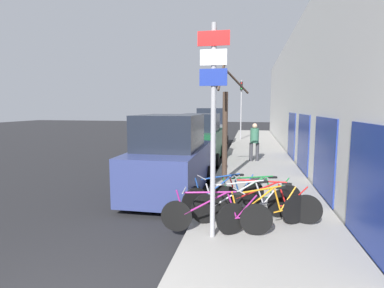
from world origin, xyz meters
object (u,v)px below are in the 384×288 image
(parked_car_0, at_px, (171,159))
(parked_car_1, at_px, (201,140))
(bicycle_2, at_px, (244,203))
(bicycle_4, at_px, (225,195))
(pedestrian_near, at_px, (254,139))
(bicycle_0, at_px, (216,215))
(bicycle_3, at_px, (266,202))
(signpost, at_px, (213,120))
(traffic_light, at_px, (241,102))
(parked_car_2, at_px, (212,129))
(bicycle_5, at_px, (256,195))
(bicycle_1, at_px, (264,211))
(street_tree, at_px, (225,125))

(parked_car_0, relative_size, parked_car_1, 0.96)
(bicycle_2, relative_size, parked_car_0, 0.50)
(bicycle_4, bearing_deg, bicycle_2, -170.83)
(pedestrian_near, bearing_deg, bicycle_0, 65.90)
(bicycle_0, bearing_deg, bicycle_3, -48.97)
(signpost, bearing_deg, bicycle_0, 74.46)
(signpost, relative_size, traffic_light, 0.88)
(bicycle_0, xyz_separation_m, parked_car_1, (-1.68, 8.37, 0.54))
(parked_car_0, height_order, pedestrian_near, parked_car_0)
(bicycle_4, relative_size, parked_car_2, 0.41)
(bicycle_5, xyz_separation_m, parked_car_2, (-2.66, 12.54, 0.63))
(pedestrian_near, bearing_deg, bicycle_2, 69.38)
(bicycle_1, distance_m, pedestrian_near, 7.92)
(signpost, relative_size, pedestrian_near, 2.28)
(bicycle_1, distance_m, bicycle_4, 1.27)
(bicycle_4, bearing_deg, street_tree, -27.78)
(bicycle_2, bearing_deg, bicycle_5, -42.32)
(parked_car_1, bearing_deg, traffic_light, 79.86)
(signpost, height_order, parked_car_2, signpost)
(signpost, xyz_separation_m, bicycle_2, (0.58, 0.96, -1.85))
(parked_car_0, xyz_separation_m, street_tree, (1.50, 1.43, 0.94))
(bicycle_3, relative_size, traffic_light, 0.51)
(street_tree, bearing_deg, signpost, -88.07)
(signpost, relative_size, bicycle_5, 1.82)
(street_tree, bearing_deg, pedestrian_near, 75.10)
(bicycle_0, bearing_deg, parked_car_1, 7.17)
(signpost, distance_m, street_tree, 4.59)
(bicycle_0, relative_size, bicycle_2, 0.99)
(bicycle_0, bearing_deg, pedestrian_near, -9.93)
(bicycle_4, bearing_deg, parked_car_2, -24.16)
(bicycle_5, xyz_separation_m, parked_car_0, (-2.48, 1.46, 0.55))
(bicycle_1, distance_m, parked_car_1, 8.42)
(traffic_light, bearing_deg, signpost, -89.86)
(bicycle_2, height_order, parked_car_1, parked_car_1)
(traffic_light, bearing_deg, parked_car_1, -99.71)
(signpost, height_order, bicycle_3, signpost)
(signpost, distance_m, bicycle_2, 2.17)
(bicycle_4, height_order, parked_car_0, parked_car_0)
(bicycle_0, height_order, traffic_light, traffic_light)
(bicycle_0, height_order, parked_car_2, parked_car_2)
(parked_car_1, bearing_deg, bicycle_2, -74.11)
(signpost, xyz_separation_m, traffic_light, (-0.04, 17.85, 0.65))
(bicycle_3, distance_m, pedestrian_near, 7.29)
(parked_car_0, bearing_deg, pedestrian_near, 64.11)
(parked_car_2, bearing_deg, bicycle_1, -79.27)
(parked_car_1, bearing_deg, bicycle_1, -72.21)
(signpost, height_order, parked_car_0, signpost)
(bicycle_2, bearing_deg, parked_car_2, -12.52)
(parked_car_1, bearing_deg, bicycle_4, -76.47)
(bicycle_1, relative_size, bicycle_4, 0.99)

